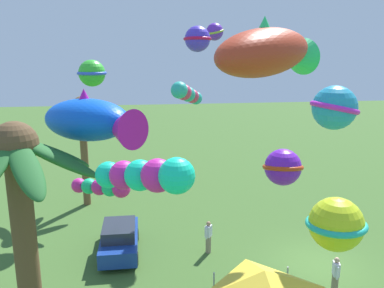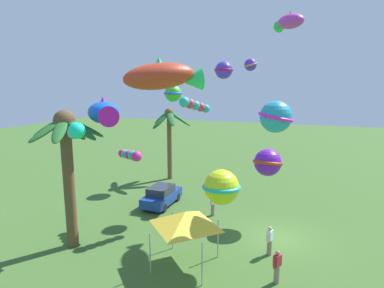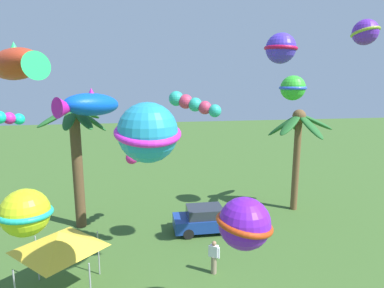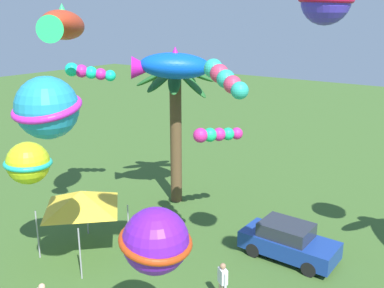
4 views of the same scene
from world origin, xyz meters
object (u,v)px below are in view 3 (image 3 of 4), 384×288
spectator_2 (214,257)px  kite_ball_10 (281,48)px  kite_ball_6 (365,32)px  kite_ball_7 (148,133)px  festival_tent (59,240)px  kite_fish_0 (89,105)px  kite_fish_3 (18,64)px  kite_ball_1 (25,213)px  palm_tree_1 (298,135)px  kite_ball_2 (244,223)px  kite_tube_4 (193,104)px  parked_car_0 (206,219)px  palm_tree_0 (75,136)px  kite_ball_8 (293,88)px  kite_tube_5 (139,156)px

spectator_2 → kite_ball_10: size_ratio=0.99×
kite_ball_6 → kite_ball_7: kite_ball_6 is taller
festival_tent → kite_fish_0: 7.10m
kite_fish_3 → kite_ball_6: 13.23m
kite_ball_1 → kite_ball_7: kite_ball_7 is taller
palm_tree_1 → kite_fish_0: size_ratio=1.91×
kite_ball_7 → kite_ball_2: bearing=12.2°
spectator_2 → kite_fish_0: kite_fish_0 is taller
kite_ball_7 → kite_ball_10: 7.71m
kite_fish_0 → kite_fish_3: (-1.80, -4.44, 1.82)m
kite_fish_0 → kite_ball_6: kite_ball_6 is taller
palm_tree_1 → kite_tube_4: size_ratio=3.12×
parked_car_0 → kite_ball_1: bearing=-138.5°
kite_tube_4 → palm_tree_1: bearing=33.9°
palm_tree_0 → kite_fish_3: 7.22m
kite_ball_1 → kite_ball_7: (3.98, -1.81, 2.83)m
palm_tree_0 → kite_tube_4: 8.14m
parked_car_0 → kite_ball_7: size_ratio=1.84×
palm_tree_1 → festival_tent: palm_tree_1 is taller
palm_tree_0 → kite_ball_10: 12.17m
palm_tree_0 → palm_tree_1: size_ratio=1.12×
kite_ball_2 → kite_ball_8: bearing=56.8°
kite_fish_0 → kite_ball_8: bearing=5.8°
kite_fish_3 → festival_tent: bearing=-27.4°
festival_tent → kite_ball_7: kite_ball_7 is taller
kite_tube_5 → kite_ball_7: 9.14m
kite_tube_4 → kite_ball_6: 7.39m
kite_ball_7 → kite_ball_8: size_ratio=0.90×
festival_tent → kite_ball_8: bearing=26.1°
kite_ball_2 → kite_fish_0: bearing=126.1°
kite_tube_5 → kite_tube_4: bearing=-54.4°
festival_tent → kite_ball_2: kite_ball_2 is taller
palm_tree_0 → kite_tube_5: size_ratio=3.53×
kite_ball_8 → palm_tree_1: bearing=39.1°
kite_ball_8 → kite_ball_6: bearing=-95.0°
spectator_2 → kite_ball_6: kite_ball_6 is taller
kite_tube_5 → kite_ball_10: 9.16m
palm_tree_0 → kite_ball_6: bearing=-31.1°
palm_tree_0 → kite_tube_5: palm_tree_0 is taller
festival_tent → kite_tube_5: (3.26, 5.01, 2.17)m
palm_tree_1 → kite_ball_10: (-4.40, -6.34, 4.86)m
kite_ball_8 → festival_tent: bearing=-153.9°
kite_ball_1 → kite_ball_6: (12.52, 1.15, 6.07)m
kite_fish_3 → kite_tube_5: size_ratio=1.64×
palm_tree_1 → kite_ball_1: 16.70m
kite_tube_4 → kite_ball_6: kite_ball_6 is taller
kite_ball_7 → kite_ball_8: 13.52m
kite_ball_6 → kite_ball_7: (-8.54, -2.96, -3.24)m
kite_fish_0 → kite_ball_1: kite_fish_0 is taller
palm_tree_0 → spectator_2: size_ratio=4.82×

